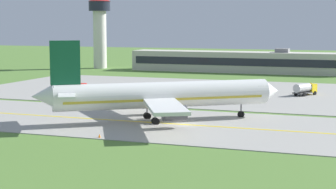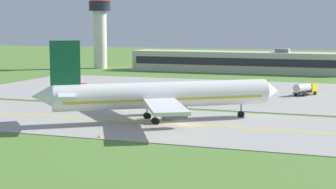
{
  "view_description": "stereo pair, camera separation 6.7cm",
  "coord_description": "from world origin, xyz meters",
  "px_view_note": "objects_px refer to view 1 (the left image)",
  "views": [
    {
      "loc": [
        27.3,
        -81.2,
        15.28
      ],
      "look_at": [
        -3.56,
        4.05,
        4.0
      ],
      "focal_mm": 61.85,
      "sensor_mm": 36.0,
      "label": 1
    },
    {
      "loc": [
        27.36,
        -81.18,
        15.28
      ],
      "look_at": [
        -3.56,
        4.05,
        4.0
      ],
      "focal_mm": 61.85,
      "sensor_mm": 36.0,
      "label": 2
    }
  ],
  "objects_px": {
    "airplane_lead": "(161,95)",
    "service_truck_fuel": "(74,84)",
    "control_tower": "(100,24)",
    "service_truck_baggage": "(305,88)"
  },
  "relations": [
    {
      "from": "airplane_lead",
      "to": "service_truck_baggage",
      "type": "bearing_deg",
      "value": 66.83
    },
    {
      "from": "airplane_lead",
      "to": "service_truck_baggage",
      "type": "xyz_separation_m",
      "value": [
        17.28,
        40.38,
        -2.6
      ]
    },
    {
      "from": "service_truck_fuel",
      "to": "control_tower",
      "type": "height_order",
      "value": "control_tower"
    },
    {
      "from": "service_truck_baggage",
      "to": "service_truck_fuel",
      "type": "height_order",
      "value": "service_truck_baggage"
    },
    {
      "from": "airplane_lead",
      "to": "service_truck_fuel",
      "type": "relative_size",
      "value": 5.32
    },
    {
      "from": "airplane_lead",
      "to": "service_truck_fuel",
      "type": "height_order",
      "value": "airplane_lead"
    },
    {
      "from": "airplane_lead",
      "to": "service_truck_baggage",
      "type": "relative_size",
      "value": 5.46
    },
    {
      "from": "airplane_lead",
      "to": "control_tower",
      "type": "distance_m",
      "value": 108.94
    },
    {
      "from": "service_truck_baggage",
      "to": "service_truck_fuel",
      "type": "relative_size",
      "value": 0.97
    },
    {
      "from": "service_truck_baggage",
      "to": "control_tower",
      "type": "xyz_separation_m",
      "value": [
        -73.88,
        52.1,
        13.15
      ]
    }
  ]
}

